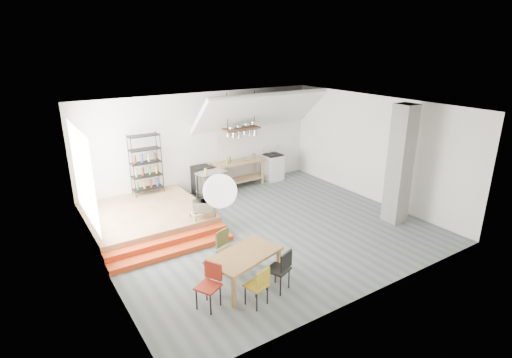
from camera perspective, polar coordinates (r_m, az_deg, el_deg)
floor at (r=10.59m, az=1.18°, el=-7.12°), size 8.00×8.00×0.00m
wall_back at (r=12.93m, az=-7.56°, el=5.11°), size 8.00×0.04×3.20m
wall_left at (r=8.54m, az=-21.59°, el=-3.42°), size 0.04×7.00×3.20m
wall_right at (r=12.60m, az=16.49°, el=4.13°), size 0.04×7.00×3.20m
ceiling at (r=9.63m, az=1.30°, el=10.25°), size 8.00×7.00×0.02m
slope_ceiling at (r=13.10m, az=0.63°, el=9.70°), size 4.40×1.44×1.32m
window_pane at (r=9.88m, az=-23.49°, el=0.53°), size 0.02×2.50×2.20m
platform at (r=11.19m, az=-15.46°, el=-5.25°), size 3.00×3.00×0.40m
step_lower at (r=9.58m, az=-11.66°, el=-10.10°), size 3.00×0.35×0.13m
step_upper at (r=9.84m, az=-12.46°, el=-8.90°), size 3.00×0.35×0.27m
concrete_column at (r=11.18m, az=19.89°, el=1.93°), size 0.50×0.50×3.20m
kitchen_counter at (r=13.39m, az=-2.49°, el=1.41°), size 1.80×0.60×0.91m
stove at (r=14.17m, az=2.38°, el=1.79°), size 0.60×0.60×1.18m
pot_rack at (r=12.87m, az=-1.95°, el=6.92°), size 1.20×0.50×1.43m
wire_shelving at (r=12.03m, az=-15.47°, el=2.18°), size 0.88×0.38×1.80m
microwave_shelf at (r=10.33m, az=-7.63°, el=-4.67°), size 0.60×0.40×0.16m
paper_lantern at (r=6.98m, az=-5.17°, el=-1.72°), size 0.60×0.60×0.60m
dining_table at (r=8.04m, az=-1.70°, el=-11.12°), size 1.65×1.20×0.70m
chair_mustard at (r=7.54m, az=0.43°, el=-14.72°), size 0.44×0.44×0.80m
chair_black at (r=7.94m, az=3.63°, el=-12.46°), size 0.52×0.52×0.87m
chair_olive at (r=8.61m, az=-4.24°, el=-9.65°), size 0.54×0.54×0.91m
chair_red at (r=7.58m, az=-6.56°, el=-14.36°), size 0.53×0.53×0.86m
rolling_cart at (r=12.35m, az=-6.35°, el=-0.42°), size 0.96×0.60×0.90m
mini_fridge at (r=12.89m, az=-7.71°, el=-0.20°), size 0.55×0.55×0.93m
microwave at (r=10.27m, az=-7.67°, el=-3.87°), size 0.59×0.51×0.28m
bowl at (r=13.38m, az=-1.50°, el=2.80°), size 0.23×0.23×0.05m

